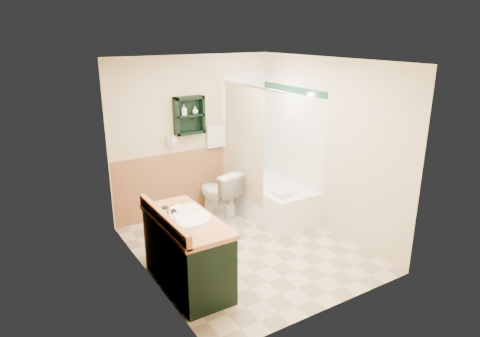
% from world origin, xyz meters
% --- Properties ---
extents(floor, '(3.00, 3.00, 0.00)m').
position_xyz_m(floor, '(0.00, 0.00, 0.00)').
color(floor, beige).
rests_on(floor, ground).
extents(back_wall, '(2.60, 0.04, 2.40)m').
position_xyz_m(back_wall, '(0.00, 1.52, 1.20)').
color(back_wall, beige).
rests_on(back_wall, ground).
extents(left_wall, '(0.04, 3.00, 2.40)m').
position_xyz_m(left_wall, '(-1.32, 0.00, 1.20)').
color(left_wall, beige).
rests_on(left_wall, ground).
extents(right_wall, '(0.04, 3.00, 2.40)m').
position_xyz_m(right_wall, '(1.32, 0.00, 1.20)').
color(right_wall, beige).
rests_on(right_wall, ground).
extents(ceiling, '(2.60, 3.00, 0.04)m').
position_xyz_m(ceiling, '(0.00, 0.00, 2.42)').
color(ceiling, white).
rests_on(ceiling, back_wall).
extents(wainscot_left, '(2.98, 2.98, 1.00)m').
position_xyz_m(wainscot_left, '(-1.29, 0.00, 0.50)').
color(wainscot_left, '#AF7947').
rests_on(wainscot_left, left_wall).
extents(wainscot_back, '(2.58, 2.58, 1.00)m').
position_xyz_m(wainscot_back, '(0.00, 1.49, 0.50)').
color(wainscot_back, '#AF7947').
rests_on(wainscot_back, back_wall).
extents(mirror_frame, '(1.30, 1.30, 1.00)m').
position_xyz_m(mirror_frame, '(-1.27, -0.55, 1.50)').
color(mirror_frame, brown).
rests_on(mirror_frame, left_wall).
extents(mirror_glass, '(1.20, 1.20, 0.90)m').
position_xyz_m(mirror_glass, '(-1.27, -0.55, 1.50)').
color(mirror_glass, white).
rests_on(mirror_glass, left_wall).
extents(tile_right, '(1.50, 1.50, 2.10)m').
position_xyz_m(tile_right, '(1.28, 0.75, 1.05)').
color(tile_right, white).
rests_on(tile_right, right_wall).
extents(tile_back, '(0.95, 0.95, 2.10)m').
position_xyz_m(tile_back, '(1.03, 1.48, 1.05)').
color(tile_back, white).
rests_on(tile_back, back_wall).
extents(tile_accent, '(1.50, 1.50, 0.10)m').
position_xyz_m(tile_accent, '(1.27, 0.75, 1.90)').
color(tile_accent, '#134327').
rests_on(tile_accent, right_wall).
extents(wall_shelf, '(0.45, 0.15, 0.55)m').
position_xyz_m(wall_shelf, '(-0.10, 1.41, 1.55)').
color(wall_shelf, black).
rests_on(wall_shelf, back_wall).
extents(hair_dryer, '(0.10, 0.24, 0.18)m').
position_xyz_m(hair_dryer, '(-0.40, 1.43, 1.20)').
color(hair_dryer, silver).
rests_on(hair_dryer, back_wall).
extents(towel_bar, '(0.40, 0.06, 0.40)m').
position_xyz_m(towel_bar, '(0.35, 1.45, 1.35)').
color(towel_bar, silver).
rests_on(towel_bar, back_wall).
extents(curtain_rod, '(0.03, 1.60, 0.03)m').
position_xyz_m(curtain_rod, '(0.53, 0.75, 2.00)').
color(curtain_rod, silver).
rests_on(curtain_rod, back_wall).
extents(shower_curtain, '(1.05, 1.05, 1.70)m').
position_xyz_m(shower_curtain, '(0.53, 0.92, 1.15)').
color(shower_curtain, beige).
rests_on(shower_curtain, curtain_rod).
extents(vanity, '(0.59, 1.27, 0.81)m').
position_xyz_m(vanity, '(-0.99, -0.34, 0.40)').
color(vanity, black).
rests_on(vanity, ground).
extents(bathtub, '(0.77, 1.50, 0.51)m').
position_xyz_m(bathtub, '(0.93, 0.75, 0.26)').
color(bathtub, white).
rests_on(bathtub, ground).
extents(toilet, '(0.55, 0.81, 0.73)m').
position_xyz_m(toilet, '(0.21, 1.11, 0.36)').
color(toilet, white).
rests_on(toilet, ground).
extents(counter_towel, '(0.26, 0.20, 0.04)m').
position_xyz_m(counter_towel, '(-0.90, -0.16, 0.83)').
color(counter_towel, silver).
rests_on(counter_towel, vanity).
extents(vanity_book, '(0.16, 0.09, 0.22)m').
position_xyz_m(vanity_book, '(-1.16, -0.10, 0.92)').
color(vanity_book, black).
rests_on(vanity_book, vanity).
extents(tub_towel, '(0.25, 0.21, 0.07)m').
position_xyz_m(tub_towel, '(0.74, 0.23, 0.55)').
color(tub_towel, silver).
rests_on(tub_towel, bathtub).
extents(soap_bottle_a, '(0.09, 0.16, 0.07)m').
position_xyz_m(soap_bottle_a, '(-0.19, 1.40, 1.60)').
color(soap_bottle_a, white).
rests_on(soap_bottle_a, wall_shelf).
extents(soap_bottle_b, '(0.11, 0.13, 0.08)m').
position_xyz_m(soap_bottle_b, '(-0.01, 1.40, 1.61)').
color(soap_bottle_b, white).
rests_on(soap_bottle_b, wall_shelf).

